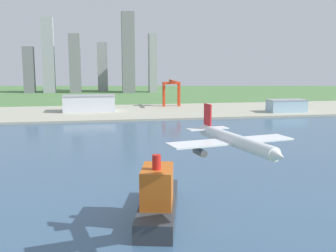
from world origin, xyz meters
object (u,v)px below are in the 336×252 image
object	(u,v)px
port_crane_red	(172,87)
airplane_landing	(235,141)
warehouse_main	(89,103)
warehouse_annex	(286,106)
container_barge	(158,199)

from	to	relation	value
port_crane_red	airplane_landing	bearing A→B (deg)	-97.73
warehouse_main	warehouse_annex	world-z (taller)	warehouse_main
port_crane_red	warehouse_main	bearing A→B (deg)	-161.77
container_barge	warehouse_main	world-z (taller)	container_barge
warehouse_main	airplane_landing	bearing A→B (deg)	-82.64
airplane_landing	warehouse_main	xyz separation A→B (m)	(-49.76, 385.46, -27.91)
container_barge	port_crane_red	world-z (taller)	port_crane_red
port_crane_red	warehouse_main	size ratio (longest dim) A/B	0.71
airplane_landing	port_crane_red	size ratio (longest dim) A/B	1.07
container_barge	warehouse_main	distance (m)	345.76
airplane_landing	warehouse_annex	bearing A→B (deg)	62.01
port_crane_red	warehouse_main	distance (m)	113.57
airplane_landing	port_crane_red	distance (m)	424.70
container_barge	warehouse_annex	distance (m)	358.71
airplane_landing	warehouse_annex	xyz separation A→B (m)	(180.58, 339.78, -30.21)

